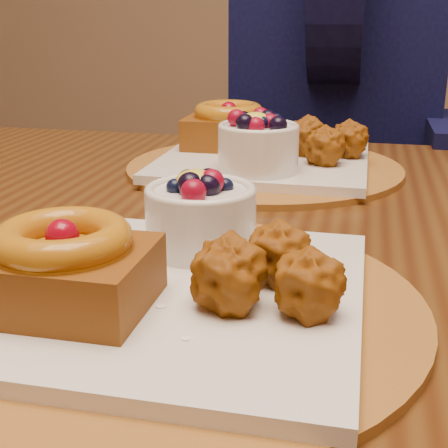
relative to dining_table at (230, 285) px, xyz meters
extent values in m
cube|color=#3C1D0A|center=(0.00, 0.00, 0.06)|extent=(1.60, 0.90, 0.04)
cylinder|color=brown|center=(0.00, -0.22, 0.08)|extent=(0.38, 0.38, 0.01)
cube|color=white|center=(0.00, -0.22, 0.09)|extent=(0.28, 0.28, 0.01)
cube|color=#532A07|center=(-0.06, -0.27, 0.12)|extent=(0.11, 0.09, 0.04)
torus|color=#9D5C09|center=(-0.06, -0.27, 0.15)|extent=(0.09, 0.09, 0.02)
sphere|color=maroon|center=(-0.06, -0.27, 0.15)|extent=(0.02, 0.02, 0.02)
sphere|color=#914C0A|center=(0.08, -0.19, 0.12)|extent=(0.05, 0.05, 0.05)
sphere|color=#914C0A|center=(0.05, -0.24, 0.12)|extent=(0.05, 0.05, 0.05)
sphere|color=#914C0A|center=(0.10, -0.24, 0.12)|extent=(0.05, 0.05, 0.05)
cylinder|color=white|center=(0.01, -0.14, 0.12)|extent=(0.09, 0.09, 0.05)
torus|color=white|center=(0.01, -0.14, 0.15)|extent=(0.09, 0.09, 0.01)
ellipsoid|color=yellow|center=(0.00, -0.14, 0.16)|extent=(0.03, 0.03, 0.02)
cylinder|color=brown|center=(0.00, 0.22, 0.08)|extent=(0.38, 0.38, 0.01)
cube|color=white|center=(0.00, 0.22, 0.09)|extent=(0.28, 0.28, 0.01)
cube|color=#532A07|center=(-0.06, 0.27, 0.12)|extent=(0.12, 0.10, 0.04)
torus|color=#9D5C09|center=(-0.06, 0.27, 0.15)|extent=(0.10, 0.10, 0.02)
sphere|color=maroon|center=(-0.06, 0.27, 0.15)|extent=(0.02, 0.02, 0.02)
sphere|color=#914C0A|center=(0.08, 0.19, 0.12)|extent=(0.05, 0.05, 0.05)
sphere|color=#914C0A|center=(0.05, 0.25, 0.12)|extent=(0.05, 0.05, 0.05)
sphere|color=#914C0A|center=(0.11, 0.25, 0.12)|extent=(0.05, 0.05, 0.05)
cylinder|color=white|center=(0.01, 0.14, 0.13)|extent=(0.10, 0.10, 0.06)
torus|color=white|center=(0.01, 0.14, 0.15)|extent=(0.10, 0.10, 0.01)
ellipsoid|color=yellow|center=(0.00, 0.14, 0.16)|extent=(0.04, 0.04, 0.02)
cube|color=black|center=(0.07, 0.73, -0.24)|extent=(0.45, 0.45, 0.04)
cylinder|color=black|center=(-0.12, 0.56, -0.47)|extent=(0.03, 0.03, 0.41)
cylinder|color=black|center=(0.24, 0.53, -0.47)|extent=(0.03, 0.03, 0.41)
cylinder|color=black|center=(-0.10, 0.92, -0.47)|extent=(0.03, 0.03, 0.41)
cylinder|color=black|center=(0.27, 0.90, -0.47)|extent=(0.03, 0.03, 0.41)
cube|color=black|center=(0.08, 0.92, -0.02)|extent=(0.43, 0.05, 0.44)
cube|color=black|center=(0.07, 0.68, 0.08)|extent=(0.40, 0.21, 0.57)
cube|color=black|center=(-0.14, 0.56, 0.07)|extent=(0.08, 0.29, 0.08)
cube|color=black|center=(0.28, 0.56, 0.07)|extent=(0.08, 0.29, 0.08)
camera|label=1|loc=(0.13, -0.62, 0.29)|focal=50.00mm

